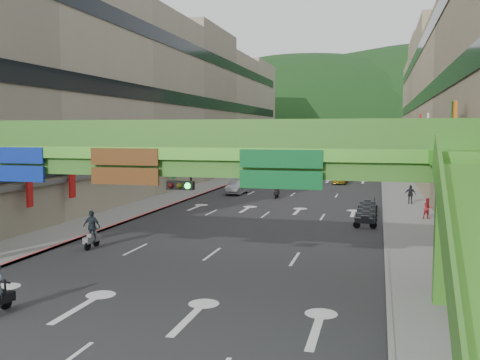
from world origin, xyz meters
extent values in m
plane|color=black|center=(0.00, 0.00, 0.00)|extent=(320.00, 320.00, 0.00)
cube|color=#28282B|center=(0.00, 50.00, 0.01)|extent=(18.00, 140.00, 0.02)
cube|color=gray|center=(-11.00, 50.00, 0.07)|extent=(4.00, 140.00, 0.15)
cube|color=gray|center=(11.00, 50.00, 0.07)|extent=(4.00, 140.00, 0.15)
cube|color=#CC5959|center=(-9.10, 50.00, 0.09)|extent=(0.20, 140.00, 0.18)
cube|color=gray|center=(9.10, 50.00, 0.09)|extent=(0.20, 140.00, 0.18)
cube|color=#9E937F|center=(-19.00, 50.00, 9.50)|extent=(12.00, 95.00, 19.00)
cube|color=black|center=(-12.95, 50.00, 4.20)|extent=(0.08, 90.25, 1.40)
cube|color=black|center=(-12.95, 50.00, 10.20)|extent=(0.08, 90.25, 1.40)
cube|color=black|center=(-12.95, 50.00, 16.20)|extent=(0.08, 90.25, 1.40)
cube|color=gray|center=(19.00, 50.00, 9.50)|extent=(12.00, 95.00, 19.00)
cube|color=black|center=(12.95, 50.00, 4.20)|extent=(0.08, 90.25, 1.40)
cube|color=black|center=(12.95, 50.00, 10.20)|extent=(0.08, 90.25, 1.40)
cube|color=black|center=(12.95, 50.00, 16.20)|extent=(0.08, 90.25, 1.40)
cube|color=#4C9E2D|center=(0.00, 6.00, 5.75)|extent=(28.00, 2.20, 0.50)
cube|color=#387223|center=(0.00, 6.00, 5.15)|extent=(28.00, 1.76, 0.70)
cube|color=#4C9E2D|center=(11.00, 6.00, 2.40)|extent=(0.60, 0.60, 4.80)
cube|color=#387223|center=(0.00, 4.96, 6.55)|extent=(28.00, 0.12, 1.10)
cube|color=#387223|center=(0.00, 7.04, 6.55)|extent=(28.00, 0.12, 1.10)
cube|color=navy|center=(-6.50, 4.92, 5.15)|extent=(2.40, 0.12, 1.50)
cube|color=#593314|center=(-1.50, 4.92, 5.15)|extent=(3.00, 0.12, 1.50)
cube|color=#0C5926|center=(5.00, 4.92, 5.15)|extent=(3.20, 0.12, 1.50)
cube|color=black|center=(1.00, 4.77, 4.50)|extent=(1.10, 0.28, 0.35)
cube|color=#4C9E2D|center=(0.00, 65.00, 5.75)|extent=(28.00, 2.20, 0.50)
cube|color=#387223|center=(0.00, 65.00, 5.15)|extent=(28.00, 1.76, 0.70)
cube|color=#4C9E2D|center=(-11.00, 65.00, 2.40)|extent=(0.60, 0.60, 4.80)
cube|color=#4C9E2D|center=(11.00, 65.00, 2.40)|extent=(0.60, 0.60, 4.80)
cube|color=#387223|center=(0.00, 63.96, 6.55)|extent=(28.00, 0.12, 1.10)
cube|color=#387223|center=(0.00, 66.04, 6.55)|extent=(28.00, 0.12, 1.10)
ellipsoid|color=#1C4419|center=(-15.00, 160.00, 0.00)|extent=(168.00, 140.00, 112.00)
ellipsoid|color=#1C4419|center=(25.00, 180.00, 0.00)|extent=(208.00, 176.00, 128.00)
cylinder|color=black|center=(0.00, 30.00, 6.20)|extent=(26.00, 0.03, 0.03)
cone|color=red|center=(-12.50, 30.00, 5.95)|extent=(0.36, 0.36, 0.40)
cone|color=gold|center=(-10.23, 30.00, 5.95)|extent=(0.36, 0.36, 0.40)
cone|color=#193FB2|center=(-7.95, 30.00, 5.95)|extent=(0.36, 0.36, 0.40)
cone|color=silver|center=(-5.68, 30.00, 5.95)|extent=(0.36, 0.36, 0.40)
cone|color=#198C33|center=(-3.41, 30.00, 5.95)|extent=(0.36, 0.36, 0.40)
cone|color=orange|center=(-1.14, 30.00, 5.95)|extent=(0.36, 0.36, 0.40)
cone|color=red|center=(1.14, 30.00, 5.95)|extent=(0.36, 0.36, 0.40)
cone|color=gold|center=(3.41, 30.00, 5.95)|extent=(0.36, 0.36, 0.40)
cone|color=#193FB2|center=(5.68, 30.00, 5.95)|extent=(0.36, 0.36, 0.40)
cone|color=silver|center=(7.95, 30.00, 5.95)|extent=(0.36, 0.36, 0.40)
cone|color=#198C33|center=(10.23, 30.00, 5.95)|extent=(0.36, 0.36, 0.40)
cone|color=orange|center=(12.50, 30.00, 5.95)|extent=(0.36, 0.36, 0.40)
cube|color=black|center=(-4.76, 1.54, 1.05)|extent=(0.55, 0.17, 0.06)
cylinder|color=black|center=(-4.76, 1.54, 0.25)|extent=(0.19, 0.51, 0.50)
cube|color=black|center=(-1.07, 36.51, 0.55)|extent=(0.36, 1.30, 0.35)
cube|color=black|center=(-1.07, 36.51, 0.80)|extent=(0.31, 0.55, 0.18)
cube|color=black|center=(-1.08, 37.06, 1.05)|extent=(0.55, 0.07, 0.06)
cylinder|color=black|center=(-1.08, 37.06, 0.25)|extent=(0.10, 0.50, 0.50)
cylinder|color=black|center=(-1.07, 35.96, 0.25)|extent=(0.10, 0.50, 0.50)
imported|color=maroon|center=(-1.07, 36.51, 1.18)|extent=(0.82, 0.64, 1.67)
cube|color=gray|center=(-7.01, 11.64, 0.55)|extent=(0.45, 1.32, 0.35)
cube|color=gray|center=(-7.01, 11.64, 0.80)|extent=(0.34, 0.57, 0.18)
cube|color=gray|center=(-7.05, 12.19, 1.05)|extent=(0.55, 0.10, 0.06)
cylinder|color=black|center=(-7.05, 12.19, 0.25)|extent=(0.14, 0.51, 0.50)
cylinder|color=black|center=(-6.97, 11.09, 0.25)|extent=(0.14, 0.51, 0.50)
imported|color=#27333A|center=(-7.01, 11.64, 1.27)|extent=(1.11, 0.53, 1.84)
cube|color=maroon|center=(-0.83, 51.47, 0.55)|extent=(0.50, 1.33, 0.35)
cube|color=maroon|center=(-0.83, 51.47, 0.80)|extent=(0.36, 0.58, 0.18)
cube|color=maroon|center=(-0.77, 52.02, 1.05)|extent=(0.55, 0.12, 0.06)
cylinder|color=black|center=(-0.77, 52.02, 0.25)|extent=(0.16, 0.51, 0.50)
cylinder|color=black|center=(-0.90, 50.93, 0.25)|extent=(0.16, 0.51, 0.50)
imported|color=#43434A|center=(-0.83, 51.47, 1.19)|extent=(0.88, 0.63, 1.69)
cube|color=black|center=(7.80, 21.89, 0.55)|extent=(1.32, 0.45, 0.35)
cube|color=black|center=(7.80, 21.89, 0.80)|extent=(0.57, 0.34, 0.18)
cube|color=black|center=(8.35, 21.93, 1.05)|extent=(0.10, 0.55, 0.06)
cylinder|color=black|center=(8.35, 21.93, 0.25)|extent=(0.51, 0.14, 0.50)
cylinder|color=black|center=(7.25, 21.84, 0.25)|extent=(0.51, 0.14, 0.50)
cube|color=black|center=(7.80, 24.09, 0.55)|extent=(1.32, 0.45, 0.35)
cube|color=black|center=(7.80, 24.09, 0.80)|extent=(0.57, 0.34, 0.18)
cube|color=black|center=(8.35, 24.13, 1.05)|extent=(0.10, 0.55, 0.06)
cylinder|color=black|center=(8.35, 24.13, 0.25)|extent=(0.51, 0.14, 0.50)
cylinder|color=black|center=(7.25, 24.04, 0.25)|extent=(0.51, 0.14, 0.50)
cube|color=black|center=(7.80, 26.29, 0.55)|extent=(1.32, 0.45, 0.35)
cube|color=black|center=(7.80, 26.29, 0.80)|extent=(0.57, 0.34, 0.18)
cube|color=black|center=(8.35, 26.33, 1.05)|extent=(0.10, 0.55, 0.06)
cylinder|color=black|center=(8.35, 26.33, 0.25)|extent=(0.51, 0.14, 0.50)
cylinder|color=black|center=(7.25, 26.24, 0.25)|extent=(0.51, 0.14, 0.50)
cube|color=black|center=(7.80, 28.49, 0.55)|extent=(1.32, 0.45, 0.35)
cube|color=black|center=(7.80, 28.49, 0.80)|extent=(0.57, 0.34, 0.18)
cube|color=black|center=(8.35, 28.53, 1.05)|extent=(0.10, 0.55, 0.06)
cylinder|color=black|center=(8.35, 28.53, 0.25)|extent=(0.51, 0.14, 0.50)
cylinder|color=black|center=(7.25, 28.44, 0.25)|extent=(0.51, 0.14, 0.50)
cube|color=black|center=(7.80, 30.69, 0.55)|extent=(1.32, 0.45, 0.35)
cube|color=black|center=(7.80, 30.69, 0.80)|extent=(0.57, 0.34, 0.18)
cube|color=black|center=(8.35, 30.73, 1.05)|extent=(0.10, 0.55, 0.06)
cylinder|color=black|center=(8.35, 30.73, 0.25)|extent=(0.51, 0.14, 0.50)
cylinder|color=black|center=(7.25, 30.64, 0.25)|extent=(0.51, 0.14, 0.50)
imported|color=#ACACB3|center=(-5.71, 38.93, 0.73)|extent=(1.75, 4.48, 1.45)
imported|color=gold|center=(3.92, 52.91, 0.73)|extent=(1.80, 4.32, 1.46)
imported|color=#A72529|center=(12.20, 26.26, 0.78)|extent=(0.91, 0.81, 1.55)
imported|color=#202229|center=(11.41, 34.70, 0.84)|extent=(0.99, 0.43, 1.67)
imported|color=#3D4866|center=(12.20, 16.10, 0.80)|extent=(0.83, 0.63, 1.59)
camera|label=1|loc=(8.60, -15.05, 6.66)|focal=40.00mm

